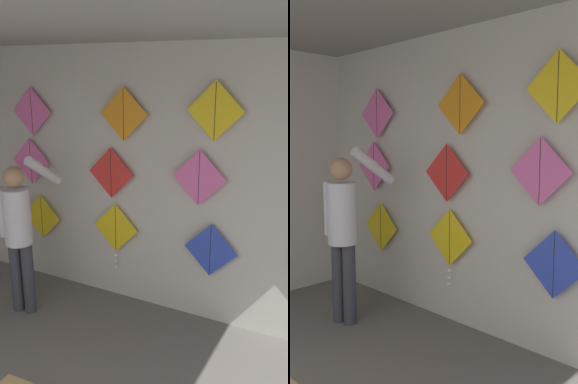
# 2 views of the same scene
# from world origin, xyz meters

# --- Properties ---
(back_panel) EXTENTS (5.74, 0.06, 2.80)m
(back_panel) POSITION_xyz_m (0.00, 3.41, 1.40)
(back_panel) COLOR beige
(back_panel) RESTS_ON ground
(shopkeeper) EXTENTS (0.43, 0.64, 1.72)m
(shopkeeper) POSITION_xyz_m (-1.26, 2.62, 0.97)
(shopkeeper) COLOR #383842
(shopkeeper) RESTS_ON ground
(kite_0) EXTENTS (0.55, 0.01, 0.55)m
(kite_0) POSITION_xyz_m (-1.58, 3.32, 0.81)
(kite_0) COLOR yellow
(kite_1) EXTENTS (0.55, 0.04, 0.76)m
(kite_1) POSITION_xyz_m (-0.52, 3.32, 0.81)
(kite_1) COLOR yellow
(kite_2) EXTENTS (0.55, 0.01, 0.55)m
(kite_2) POSITION_xyz_m (0.58, 3.32, 0.81)
(kite_2) COLOR blue
(kite_4) EXTENTS (0.55, 0.01, 0.55)m
(kite_4) POSITION_xyz_m (-1.69, 3.32, 1.49)
(kite_4) COLOR pink
(kite_5) EXTENTS (0.55, 0.01, 0.55)m
(kite_5) POSITION_xyz_m (-0.56, 3.32, 1.47)
(kite_5) COLOR red
(kite_6) EXTENTS (0.55, 0.01, 0.55)m
(kite_6) POSITION_xyz_m (0.44, 3.32, 1.54)
(kite_6) COLOR pink
(kite_8) EXTENTS (0.55, 0.01, 0.55)m
(kite_8) POSITION_xyz_m (-1.62, 3.32, 2.07)
(kite_8) COLOR pink
(kite_9) EXTENTS (0.55, 0.01, 0.55)m
(kite_9) POSITION_xyz_m (-0.40, 3.32, 2.11)
(kite_9) COLOR orange
(kite_10) EXTENTS (0.55, 0.01, 0.55)m
(kite_10) POSITION_xyz_m (0.57, 3.32, 2.18)
(kite_10) COLOR yellow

